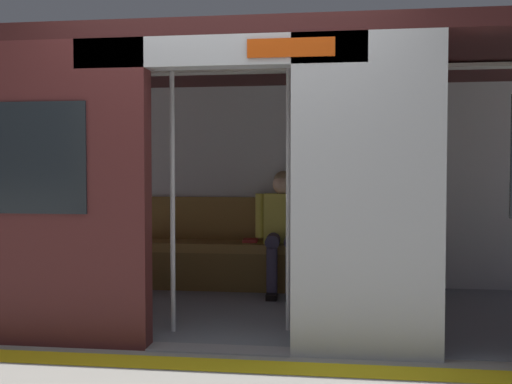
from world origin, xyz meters
name	(u,v)px	position (x,y,z in m)	size (l,w,h in m)	color
ground_plane	(219,350)	(0.00, 0.00, 0.00)	(60.00, 60.00, 0.00)	gray
platform_edge_strip	(210,364)	(0.00, 0.30, 0.00)	(8.00, 0.24, 0.01)	yellow
train_car	(236,142)	(0.07, -1.10, 1.45)	(6.40, 2.52, 2.21)	#ADAFB5
bench_seat	(257,254)	(0.00, -2.01, 0.36)	(2.95, 0.44, 0.48)	olive
person_seated	(283,222)	(-0.27, -1.96, 0.69)	(0.55, 0.68, 1.20)	#D8CC4C
handbag	(332,235)	(-0.75, -2.05, 0.56)	(0.26, 0.15, 0.17)	#262D4C
book	(250,241)	(0.08, -2.09, 0.49)	(0.15, 0.22, 0.03)	#B22D2D
grab_pole_door	(173,194)	(0.43, -0.40, 1.04)	(0.04, 0.04, 2.07)	silver
grab_pole_far	(288,194)	(-0.43, -0.54, 1.04)	(0.04, 0.04, 2.07)	silver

